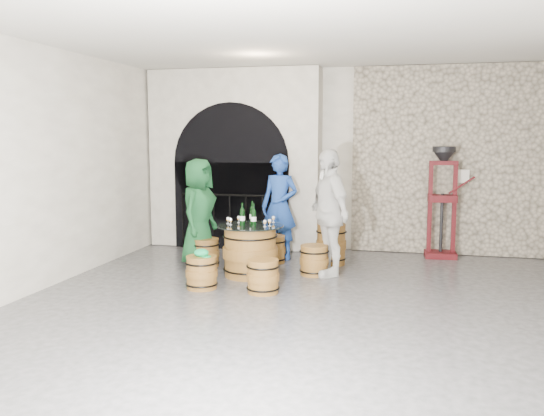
% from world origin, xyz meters
% --- Properties ---
extents(ground, '(8.00, 8.00, 0.00)m').
position_xyz_m(ground, '(0.00, 0.00, 0.00)').
color(ground, '#323235').
rests_on(ground, ground).
extents(wall_back, '(8.00, 0.00, 8.00)m').
position_xyz_m(wall_back, '(0.00, 4.00, 1.60)').
color(wall_back, beige).
rests_on(wall_back, ground).
extents(wall_front, '(8.00, 0.00, 8.00)m').
position_xyz_m(wall_front, '(0.00, -4.00, 1.60)').
color(wall_front, beige).
rests_on(wall_front, ground).
extents(wall_left, '(0.00, 8.00, 8.00)m').
position_xyz_m(wall_left, '(-3.50, 0.00, 1.60)').
color(wall_left, beige).
rests_on(wall_left, ground).
extents(ceiling, '(8.00, 8.00, 0.00)m').
position_xyz_m(ceiling, '(0.00, 0.00, 3.20)').
color(ceiling, beige).
rests_on(ceiling, wall_back).
extents(stone_facing_panel, '(3.20, 0.12, 3.18)m').
position_xyz_m(stone_facing_panel, '(1.80, 3.94, 1.60)').
color(stone_facing_panel, tan).
rests_on(stone_facing_panel, ground).
extents(arched_opening, '(3.10, 0.60, 3.19)m').
position_xyz_m(arched_opening, '(-1.90, 3.74, 1.58)').
color(arched_opening, beige).
rests_on(arched_opening, ground).
extents(barrel_table, '(0.96, 0.96, 0.74)m').
position_xyz_m(barrel_table, '(-1.03, 1.66, 0.37)').
color(barrel_table, brown).
rests_on(barrel_table, ground).
extents(barrel_stool_left, '(0.44, 0.44, 0.44)m').
position_xyz_m(barrel_stool_left, '(-1.86, 2.08, 0.22)').
color(barrel_stool_left, brown).
rests_on(barrel_stool_left, ground).
extents(barrel_stool_far, '(0.44, 0.44, 0.44)m').
position_xyz_m(barrel_stool_far, '(-0.92, 2.59, 0.22)').
color(barrel_stool_far, brown).
rests_on(barrel_stool_far, ground).
extents(barrel_stool_right, '(0.44, 0.44, 0.44)m').
position_xyz_m(barrel_stool_right, '(-0.14, 1.93, 0.22)').
color(barrel_stool_right, brown).
rests_on(barrel_stool_right, ground).
extents(barrel_stool_near_right, '(0.44, 0.44, 0.44)m').
position_xyz_m(barrel_stool_near_right, '(-0.62, 0.82, 0.22)').
color(barrel_stool_near_right, brown).
rests_on(barrel_stool_near_right, ground).
extents(barrel_stool_near_left, '(0.44, 0.44, 0.44)m').
position_xyz_m(barrel_stool_near_left, '(-1.47, 0.84, 0.22)').
color(barrel_stool_near_left, brown).
rests_on(barrel_stool_near_left, ground).
extents(green_cap, '(0.24, 0.19, 0.11)m').
position_xyz_m(green_cap, '(-1.47, 0.84, 0.48)').
color(green_cap, '#0E9A51').
rests_on(green_cap, barrel_stool_near_left).
extents(person_green, '(0.59, 0.86, 1.67)m').
position_xyz_m(person_green, '(-2.00, 2.14, 0.84)').
color(person_green, '#124320').
rests_on(person_green, ground).
extents(person_blue, '(0.70, 0.54, 1.73)m').
position_xyz_m(person_blue, '(-0.88, 2.92, 0.86)').
color(person_blue, navy).
rests_on(person_blue, ground).
extents(person_white, '(0.96, 1.15, 1.84)m').
position_xyz_m(person_white, '(0.06, 1.99, 0.92)').
color(person_white, silver).
rests_on(person_white, ground).
extents(wine_bottle_left, '(0.08, 0.08, 0.32)m').
position_xyz_m(wine_bottle_left, '(-1.14, 1.63, 0.87)').
color(wine_bottle_left, black).
rests_on(wine_bottle_left, barrel_table).
extents(wine_bottle_center, '(0.08, 0.08, 0.32)m').
position_xyz_m(wine_bottle_center, '(-0.96, 1.61, 0.87)').
color(wine_bottle_center, black).
rests_on(wine_bottle_center, barrel_table).
extents(wine_bottle_right, '(0.08, 0.08, 0.32)m').
position_xyz_m(wine_bottle_right, '(-1.05, 1.85, 0.87)').
color(wine_bottle_right, black).
rests_on(wine_bottle_right, barrel_table).
extents(tasting_glass_a, '(0.05, 0.05, 0.10)m').
position_xyz_m(tasting_glass_a, '(-1.31, 1.62, 0.79)').
color(tasting_glass_a, '#BB7D24').
rests_on(tasting_glass_a, barrel_table).
extents(tasting_glass_b, '(0.05, 0.05, 0.10)m').
position_xyz_m(tasting_glass_b, '(-0.74, 1.65, 0.79)').
color(tasting_glass_b, '#BB7D24').
rests_on(tasting_glass_b, barrel_table).
extents(tasting_glass_c, '(0.05, 0.05, 0.10)m').
position_xyz_m(tasting_glass_c, '(-1.26, 1.86, 0.79)').
color(tasting_glass_c, '#BB7D24').
rests_on(tasting_glass_c, barrel_table).
extents(tasting_glass_d, '(0.05, 0.05, 0.10)m').
position_xyz_m(tasting_glass_d, '(-0.76, 1.99, 0.79)').
color(tasting_glass_d, '#BB7D24').
rests_on(tasting_glass_d, barrel_table).
extents(tasting_glass_e, '(0.05, 0.05, 0.10)m').
position_xyz_m(tasting_glass_e, '(-0.79, 1.57, 0.79)').
color(tasting_glass_e, '#BB7D24').
rests_on(tasting_glass_e, barrel_table).
extents(tasting_glass_f, '(0.05, 0.05, 0.10)m').
position_xyz_m(tasting_glass_f, '(-1.38, 1.71, 0.79)').
color(tasting_glass_f, '#BB7D24').
rests_on(tasting_glass_f, barrel_table).
extents(side_barrel, '(0.48, 0.48, 0.64)m').
position_xyz_m(side_barrel, '(0.01, 2.70, 0.32)').
color(side_barrel, brown).
rests_on(side_barrel, ground).
extents(corking_press, '(0.77, 0.44, 1.84)m').
position_xyz_m(corking_press, '(1.71, 3.64, 1.07)').
color(corking_press, '#490C11').
rests_on(corking_press, ground).
extents(control_box, '(0.18, 0.10, 0.22)m').
position_xyz_m(control_box, '(2.05, 3.86, 1.35)').
color(control_box, silver).
rests_on(control_box, wall_back).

